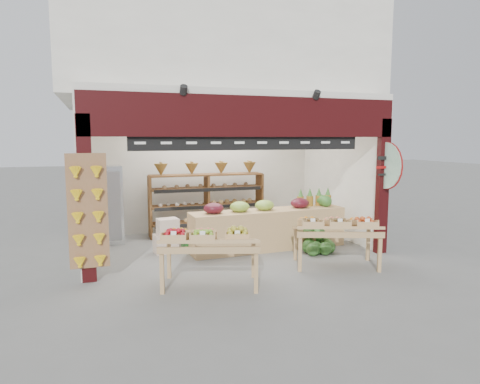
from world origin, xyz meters
name	(u,v)px	position (x,y,z in m)	size (l,w,h in m)	color
ground	(233,251)	(0.00, 0.00, 0.00)	(60.00, 60.00, 0.00)	slate
shop_structure	(212,66)	(0.00, 1.61, 3.92)	(6.36, 5.12, 5.40)	white
banana_board	(88,214)	(-2.73, -1.17, 1.12)	(0.60, 0.15, 1.80)	#906041
gift_sign	(386,166)	(2.75, -1.15, 1.75)	(0.04, 0.93, 0.92)	silver
back_shelving	(207,191)	(-0.13, 1.67, 1.04)	(2.72, 0.45, 1.71)	brown
refrigerator	(107,204)	(-2.40, 1.54, 0.85)	(0.66, 0.66, 1.69)	silver
cardboard_stack	(177,239)	(-1.09, 0.35, 0.25)	(1.03, 0.75, 0.69)	beige
mid_counter	(268,227)	(0.73, -0.07, 0.45)	(3.30, 0.79, 1.04)	tan
display_table_left	(204,238)	(-1.05, -1.79, 0.74)	(1.68, 1.24, 0.97)	tan
display_table_right	(336,225)	(1.43, -1.56, 0.74)	(1.67, 1.27, 0.96)	tan
watermelon_pile	(318,244)	(1.56, -0.68, 0.18)	(0.71, 0.66, 0.50)	#20521B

